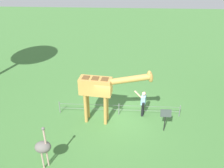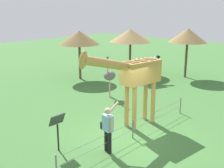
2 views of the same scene
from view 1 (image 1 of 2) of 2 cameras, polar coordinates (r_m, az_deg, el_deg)
The scene contains 6 objects.
ground_plane at distance 14.09m, azimuth 1.61°, elevation -7.73°, with size 60.00×60.00×0.00m, color #427538.
giraffe at distance 12.56m, azimuth -2.47°, elevation -0.98°, with size 3.87×0.95×3.40m.
visitor at distance 13.79m, azimuth 7.42°, elevation -4.31°, with size 0.73×0.59×1.68m.
ostrich at distance 10.90m, azimuth -16.07°, elevation -14.21°, with size 0.70×0.56×2.25m.
info_sign at distance 12.84m, azimuth 12.62°, elevation -7.44°, with size 0.56×0.21×1.32m.
wire_fence at distance 14.01m, azimuth 1.66°, elevation -5.91°, with size 7.05×0.05×0.75m.
Camera 1 is at (0.23, -11.25, 8.47)m, focal length 38.45 mm.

